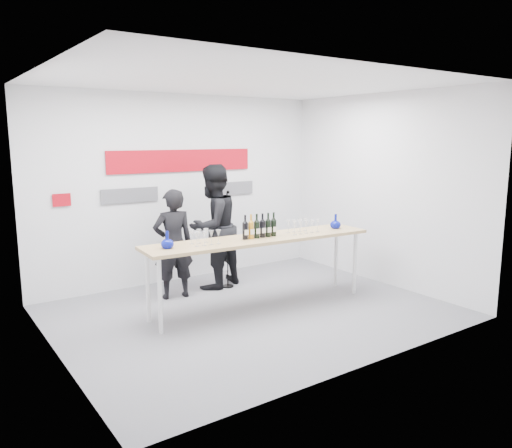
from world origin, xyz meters
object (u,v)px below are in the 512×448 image
(tasting_table, at_px, (260,243))
(presenter_right, at_px, (213,227))
(presenter_left, at_px, (173,244))
(mic_stand, at_px, (228,258))

(tasting_table, relative_size, presenter_right, 1.72)
(presenter_left, distance_m, presenter_right, 0.77)
(presenter_left, relative_size, presenter_right, 0.83)
(mic_stand, bearing_deg, presenter_left, -173.73)
(tasting_table, xyz_separation_m, mic_stand, (0.12, 1.04, -0.44))
(tasting_table, xyz_separation_m, presenter_left, (-0.80, 1.05, -0.11))
(presenter_right, relative_size, mic_stand, 1.26)
(tasting_table, bearing_deg, mic_stand, 87.50)
(presenter_right, bearing_deg, presenter_left, -9.10)
(tasting_table, height_order, presenter_left, presenter_left)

